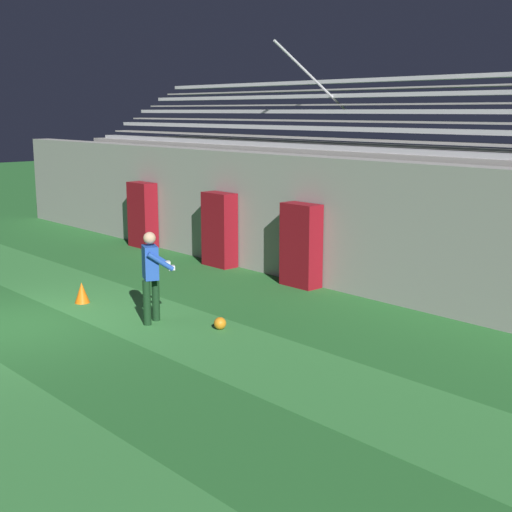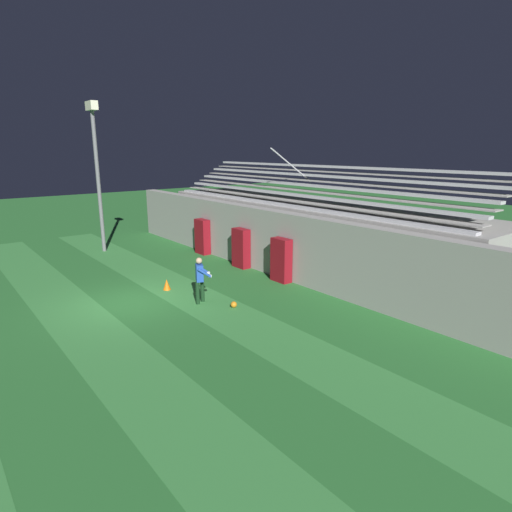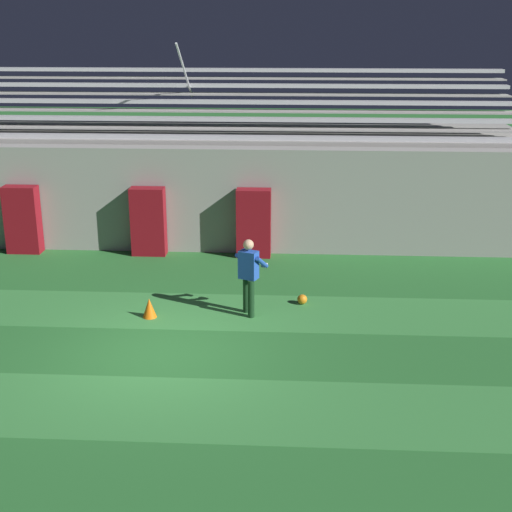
# 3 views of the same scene
# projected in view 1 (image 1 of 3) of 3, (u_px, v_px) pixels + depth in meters

# --- Properties ---
(ground_plane) EXTENTS (80.00, 80.00, 0.00)m
(ground_plane) POSITION_uv_depth(u_px,v_px,m) (12.00, 326.00, 12.72)
(ground_plane) COLOR #286B2D
(turf_stripe_far) EXTENTS (28.00, 2.02, 0.01)m
(turf_stripe_far) POSITION_uv_depth(u_px,v_px,m) (114.00, 305.00, 14.10)
(turf_stripe_far) COLOR #38843D
(turf_stripe_far) RESTS_ON ground
(back_wall) EXTENTS (24.00, 0.60, 2.80)m
(back_wall) POSITION_uv_depth(u_px,v_px,m) (275.00, 214.00, 16.72)
(back_wall) COLOR #999691
(back_wall) RESTS_ON ground
(padding_pillar_gate_left) EXTENTS (0.90, 0.44, 1.82)m
(padding_pillar_gate_left) POSITION_uv_depth(u_px,v_px,m) (219.00, 230.00, 17.47)
(padding_pillar_gate_left) COLOR maroon
(padding_pillar_gate_left) RESTS_ON ground
(padding_pillar_gate_right) EXTENTS (0.90, 0.44, 1.82)m
(padding_pillar_gate_right) POSITION_uv_depth(u_px,v_px,m) (301.00, 245.00, 15.44)
(padding_pillar_gate_right) COLOR maroon
(padding_pillar_gate_right) RESTS_ON ground
(padding_pillar_far_left) EXTENTS (0.90, 0.44, 1.82)m
(padding_pillar_far_left) POSITION_uv_depth(u_px,v_px,m) (143.00, 215.00, 19.93)
(padding_pillar_far_left) COLOR maroon
(padding_pillar_far_left) RESTS_ON ground
(bleacher_stand) EXTENTS (18.00, 4.05, 5.43)m
(bleacher_stand) POSITION_uv_depth(u_px,v_px,m) (341.00, 201.00, 18.24)
(bleacher_stand) COLOR #999691
(bleacher_stand) RESTS_ON ground
(goalkeeper) EXTENTS (0.71, 0.69, 1.67)m
(goalkeeper) POSITION_uv_depth(u_px,v_px,m) (151.00, 271.00, 12.72)
(goalkeeper) COLOR #143319
(goalkeeper) RESTS_ON ground
(soccer_ball) EXTENTS (0.22, 0.22, 0.22)m
(soccer_ball) POSITION_uv_depth(u_px,v_px,m) (220.00, 323.00, 12.49)
(soccer_ball) COLOR orange
(soccer_ball) RESTS_ON ground
(traffic_cone) EXTENTS (0.30, 0.30, 0.42)m
(traffic_cone) POSITION_uv_depth(u_px,v_px,m) (82.00, 293.00, 14.20)
(traffic_cone) COLOR orange
(traffic_cone) RESTS_ON ground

